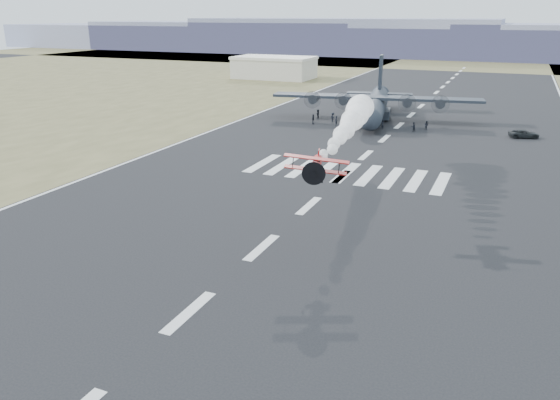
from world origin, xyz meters
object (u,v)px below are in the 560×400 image
Objects in this scene: crew_a at (382,125)px; crew_b at (413,127)px; aerobatic_biplane at (315,165)px; crew_e at (359,124)px; support_vehicle at (524,134)px; crew_h at (426,125)px; crew_c at (333,117)px; crew_g at (336,121)px; transport_aircraft at (376,104)px; crew_f at (318,114)px; crew_d at (313,119)px; hangar_left at (274,67)px.

crew_a is 1.01× the size of crew_b.
aerobatic_biplane is 53.64m from crew_e.
crew_h reaches higher than support_vehicle.
crew_c reaches higher than crew_h.
crew_h is (15.92, 2.50, -0.10)m from crew_g.
crew_a is at bearing 44.49° from crew_h.
transport_aircraft is 10.82m from crew_e.
support_vehicle is at bearing -155.58° from crew_h.
crew_c reaches higher than crew_b.
crew_f is at bearing 153.04° from crew_e.
transport_aircraft is at bearing -57.09° from crew_d.
transport_aircraft reaches higher than crew_a.
aerobatic_biplane reaches higher than crew_f.
support_vehicle is 2.61× the size of crew_d.
crew_g is (-31.91, -2.21, 0.23)m from support_vehicle.
hangar_left is 14.88× the size of crew_e.
crew_d is at bearing 76.88° from support_vehicle.
crew_d reaches higher than crew_a.
hangar_left reaches higher than support_vehicle.
crew_e is (-9.37, -1.40, -0.00)m from crew_b.
hangar_left is 96.77m from support_vehicle.
transport_aircraft reaches higher than aerobatic_biplane.
transport_aircraft is 23.26× the size of crew_c.
aerobatic_biplane is 56.32m from crew_h.
crew_d is 4.37m from crew_g.
crew_g reaches higher than crew_e.
aerobatic_biplane is 1.17× the size of support_vehicle.
aerobatic_biplane reaches higher than crew_a.
transport_aircraft is at bearing -104.31° from crew_c.
transport_aircraft is 13.72m from crew_d.
crew_e is at bearing -35.96° from crew_b.
crew_c reaches higher than crew_e.
crew_d is 1.11× the size of crew_f.
crew_c reaches higher than crew_a.
hangar_left is at bearing 119.52° from transport_aircraft.
crew_g is at bearing 174.03° from crew_e.
hangar_left reaches higher than crew_a.
aerobatic_biplane reaches higher than crew_g.
transport_aircraft is 27.91m from support_vehicle.
hangar_left is 5.14× the size of support_vehicle.
crew_f is at bearing 15.92° from crew_h.
transport_aircraft is 11.42m from crew_f.
crew_a reaches higher than crew_f.
crew_h is (21.60, -3.62, -0.02)m from crew_f.
transport_aircraft is at bearing 100.64° from crew_f.
crew_c is 0.95× the size of crew_g.
crew_b reaches higher than crew_h.
crew_f is (-10.36, 7.30, -0.00)m from crew_e.
crew_c is 17.66m from crew_h.
crew_c is at bearing -89.19° from crew_a.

